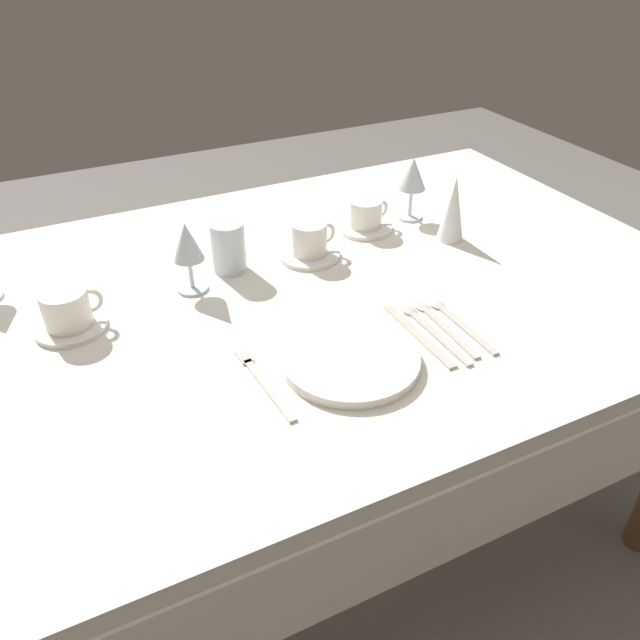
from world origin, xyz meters
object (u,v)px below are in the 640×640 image
dinner_knife (419,336)px  coffee_cup_right (366,213)px  dinner_plate (350,360)px  fork_outer (262,380)px  napkin_folded (453,209)px  spoon_tea (454,319)px  coffee_cup_far (310,238)px  spoon_soup (427,326)px  wine_glass_left (413,177)px  wine_glass_centre (187,245)px  spoon_dessert (438,321)px  drink_tumbler (228,247)px  coffee_cup_left (67,308)px

dinner_knife → coffee_cup_right: (0.14, 0.44, 0.04)m
dinner_plate → fork_outer: dinner_plate is taller
napkin_folded → spoon_tea: bearing=-124.5°
dinner_plate → coffee_cup_far: (0.11, 0.39, 0.04)m
spoon_soup → wine_glass_left: (0.24, 0.43, 0.11)m
dinner_plate → wine_glass_centre: bearing=115.4°
dinner_plate → coffee_cup_far: coffee_cup_far is taller
fork_outer → wine_glass_centre: 0.36m
spoon_dessert → spoon_tea: size_ratio=1.01×
spoon_tea → wine_glass_left: (0.18, 0.43, 0.11)m
coffee_cup_far → drink_tumbler: bearing=172.8°
dinner_knife → coffee_cup_left: (-0.57, 0.32, 0.04)m
fork_outer → spoon_dessert: bearing=2.5°
coffee_cup_left → coffee_cup_right: (0.71, 0.12, -0.00)m
coffee_cup_far → drink_tumbler: (-0.18, 0.02, 0.01)m
wine_glass_centre → drink_tumbler: bearing=24.2°
dinner_knife → wine_glass_centre: 0.49m
spoon_tea → wine_glass_left: bearing=67.7°
dinner_knife → wine_glass_centre: bearing=132.8°
coffee_cup_right → drink_tumbler: drink_tumbler is taller
spoon_tea → wine_glass_centre: (-0.42, 0.33, 0.10)m
spoon_soup → wine_glass_centre: size_ratio=1.44×
dinner_plate → coffee_cup_right: bearing=57.5°
wine_glass_centre → dinner_knife: bearing=-47.2°
spoon_tea → fork_outer: bearing=-178.6°
drink_tumbler → dinner_knife: bearing=-60.0°
spoon_dessert → napkin_folded: (0.23, 0.28, 0.08)m
spoon_tea → coffee_cup_far: (-0.14, 0.35, 0.04)m
spoon_soup → wine_glass_left: wine_glass_left is taller
dinner_knife → fork_outer: bearing=178.2°
dinner_knife → wine_glass_centre: size_ratio=1.48×
dinner_plate → napkin_folded: size_ratio=1.57×
dinner_plate → wine_glass_left: bearing=47.6°
wine_glass_left → drink_tumbler: (-0.50, -0.05, -0.05)m
dinner_knife → spoon_soup: size_ratio=1.03×
spoon_soup → coffee_cup_far: coffee_cup_far is taller
coffee_cup_far → drink_tumbler: 0.18m
spoon_dessert → wine_glass_centre: bearing=139.8°
dinner_knife → spoon_tea: bearing=11.8°
coffee_cup_left → wine_glass_centre: size_ratio=0.75×
coffee_cup_left → napkin_folded: 0.86m
coffee_cup_right → drink_tumbler: bearing=-173.1°
spoon_dessert → dinner_knife: bearing=-156.6°
wine_glass_left → coffee_cup_far: bearing=-166.6°
dinner_plate → fork_outer: 0.16m
wine_glass_centre → coffee_cup_left: bearing=-171.6°
fork_outer → dinner_knife: bearing=-1.8°
spoon_tea → spoon_dessert: bearing=169.0°
coffee_cup_far → dinner_knife: bearing=-82.9°
coffee_cup_far → coffee_cup_right: bearing=20.2°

